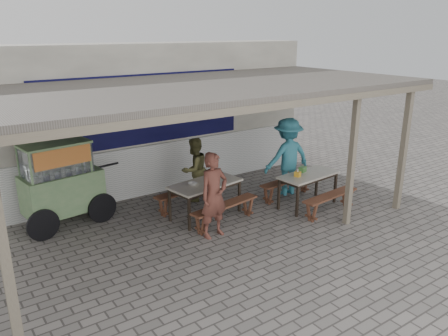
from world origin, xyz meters
TOP-DOWN VIEW (x-y plane):
  - ground at (0.00, 0.00)m, footprint 60.00×60.00m
  - back_wall at (-0.00, 3.58)m, footprint 9.00×1.28m
  - warung_roof at (0.02, 0.90)m, footprint 9.00×4.21m
  - table_left at (0.18, 1.06)m, footprint 1.62×0.98m
  - bench_left_street at (0.27, 0.46)m, footprint 1.65×0.53m
  - bench_left_wall at (0.08, 1.65)m, footprint 1.65×0.53m
  - table_right at (2.37, 0.24)m, footprint 1.47×0.77m
  - bench_right_street at (2.42, -0.38)m, footprint 1.54×0.41m
  - bench_right_wall at (2.31, 0.86)m, footprint 1.54×0.41m
  - vendor_cart at (-2.39, 2.32)m, footprint 2.10×1.05m
  - patron_street_side at (-0.18, 0.18)m, footprint 0.64×0.45m
  - patron_wall_side at (0.48, 1.99)m, footprint 0.83×0.71m
  - patron_right_table at (2.51, 1.09)m, footprint 1.27×0.82m
  - tissue_box at (2.04, 0.25)m, footprint 0.14×0.14m
  - donation_box at (2.36, 0.43)m, footprint 0.21×0.17m
  - condiment_jar at (0.57, 1.28)m, footprint 0.08×0.08m
  - condiment_bowl at (-0.10, 1.10)m, footprint 0.21×0.21m

SIDE VIEW (x-z plane):
  - ground at x=0.00m, z-range 0.00..0.00m
  - bench_right_street at x=2.42m, z-range 0.11..0.56m
  - bench_right_wall at x=2.31m, z-range 0.11..0.56m
  - bench_left_street at x=0.27m, z-range 0.12..0.57m
  - bench_left_wall at x=0.08m, z-range 0.12..0.57m
  - table_right at x=2.37m, z-range 0.29..1.04m
  - table_left at x=0.18m, z-range 0.30..1.05m
  - patron_wall_side at x=0.48m, z-range 0.00..1.48m
  - condiment_bowl at x=-0.10m, z-range 0.75..0.79m
  - condiment_jar at x=0.57m, z-range 0.75..0.84m
  - tissue_box at x=2.04m, z-range 0.75..0.86m
  - donation_box at x=2.36m, z-range 0.75..0.87m
  - patron_street_side at x=-0.18m, z-range 0.00..1.66m
  - patron_right_table at x=2.51m, z-range 0.00..1.85m
  - vendor_cart at x=-2.39m, z-range 0.07..1.80m
  - back_wall at x=0.00m, z-range -0.03..3.47m
  - warung_roof at x=0.02m, z-range 1.31..4.12m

